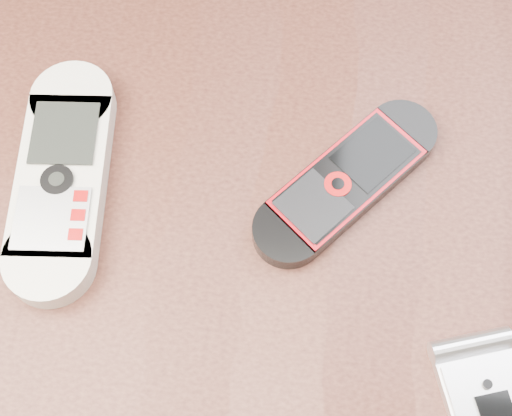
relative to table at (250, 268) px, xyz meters
name	(u,v)px	position (x,y,z in m)	size (l,w,h in m)	color
ground	(253,399)	(0.00, 0.00, -0.64)	(4.00, 4.00, 0.00)	#472B19
table	(250,268)	(0.00, 0.00, 0.00)	(1.20, 0.80, 0.75)	black
nokia_white	(62,177)	(-0.12, 0.01, 0.12)	(0.06, 0.17, 0.02)	beige
nokia_black_red	(347,181)	(0.06, 0.03, 0.11)	(0.05, 0.15, 0.01)	black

